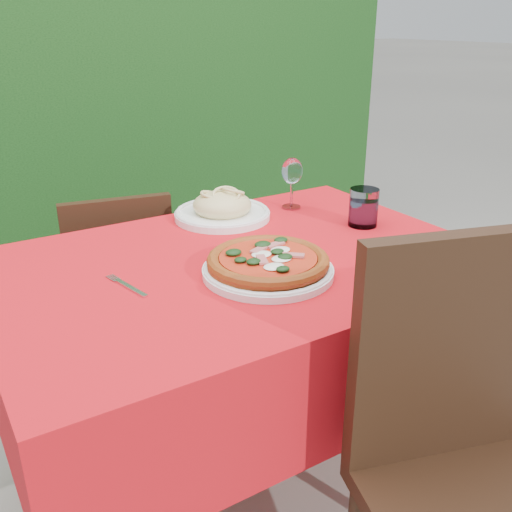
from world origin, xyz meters
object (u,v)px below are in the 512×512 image
pizza_plate (268,264)px  chair_near (477,457)px  water_glass (363,209)px  fork (131,288)px  wine_glass (292,173)px  chair_far (120,283)px  pasta_plate (222,209)px

pizza_plate → chair_near: bearing=-78.5°
water_glass → fork: (-0.75, -0.05, -0.05)m
chair_near → fork: bearing=139.9°
chair_near → wine_glass: chair_near is taller
water_glass → fork: 0.75m
chair_far → water_glass: bearing=144.0°
chair_near → water_glass: bearing=82.5°
chair_near → chair_far: (-0.25, 1.31, -0.10)m
pizza_plate → chair_far: bearing=100.2°
chair_near → pasta_plate: 1.01m
chair_far → pizza_plate: 0.83m
chair_far → wine_glass: 0.73m
pasta_plate → water_glass: water_glass is taller
chair_near → chair_far: chair_near is taller
pizza_plate → pasta_plate: 0.44m
chair_near → wine_glass: size_ratio=5.83×
chair_far → pasta_plate: bearing=137.7°
chair_far → water_glass: (0.57, -0.60, 0.35)m
pasta_plate → water_glass: size_ratio=2.62×
pasta_plate → fork: pasta_plate is taller
water_glass → pasta_plate: bearing=139.4°
pizza_plate → fork: 0.33m
water_glass → wine_glass: bearing=108.2°
chair_near → pizza_plate: 0.61m
wine_glass → water_glass: bearing=-71.8°
wine_glass → fork: size_ratio=0.99×
chair_near → wine_glass: bearing=93.0°
water_glass → fork: size_ratio=0.67×
pizza_plate → water_glass: bearing=18.9°
water_glass → wine_glass: (-0.08, 0.25, 0.07)m
chair_near → chair_far: 1.34m
chair_near → water_glass: (0.32, 0.71, 0.24)m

